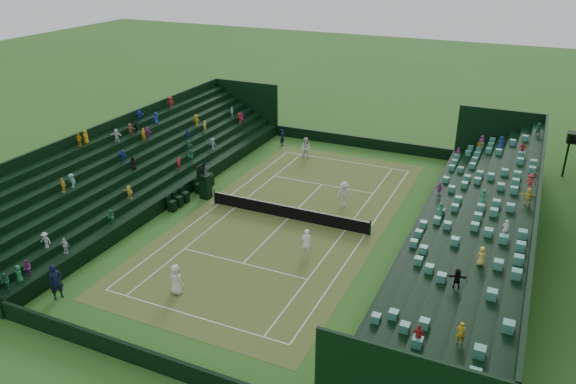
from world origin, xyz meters
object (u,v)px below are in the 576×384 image
at_px(umpire_chair, 205,183).
at_px(player_near_west, 176,279).
at_px(player_far_east, 344,194).
at_px(tennis_net, 288,212).
at_px(player_near_east, 307,243).
at_px(player_far_west, 306,148).

xyz_separation_m(umpire_chair, player_near_west, (5.12, -11.11, -0.32)).
bearing_deg(player_far_east, tennis_net, -161.56).
distance_m(player_near_west, player_near_east, 8.07).
height_order(player_near_east, player_far_east, player_far_east).
bearing_deg(player_far_west, player_near_west, -81.03).
relative_size(umpire_chair, player_near_west, 1.60).
height_order(tennis_net, player_near_east, player_near_east).
distance_m(tennis_net, player_far_west, 11.63).
distance_m(player_far_west, player_far_east, 9.75).
height_order(tennis_net, umpire_chair, umpire_chair).
bearing_deg(umpire_chair, player_far_west, 71.31).
bearing_deg(player_far_west, tennis_net, -68.42).
distance_m(tennis_net, player_near_east, 5.12).
bearing_deg(umpire_chair, player_near_east, -25.05).
distance_m(tennis_net, player_far_east, 4.50).
distance_m(umpire_chair, player_near_east, 11.02).
bearing_deg(player_near_west, umpire_chair, -55.88).
distance_m(umpire_chair, player_far_east, 10.12).
bearing_deg(player_near_west, player_far_east, -98.61).
bearing_deg(player_far_east, umpire_chair, 163.49).
height_order(tennis_net, player_near_west, player_near_west).
distance_m(player_near_east, player_far_east, 7.61).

